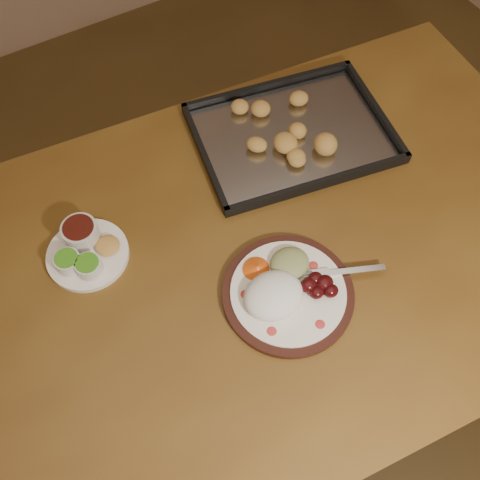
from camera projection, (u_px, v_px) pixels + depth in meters
ground at (250, 434)px, 1.62m from camera, size 4.00×4.00×0.00m
dining_table at (248, 278)px, 1.16m from camera, size 1.58×1.04×0.75m
dinner_plate at (285, 290)px, 1.02m from camera, size 0.32×0.25×0.06m
condiment_saucer at (85, 250)px, 1.06m from camera, size 0.16×0.16×0.06m
baking_tray at (292, 133)px, 1.22m from camera, size 0.49×0.39×0.05m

